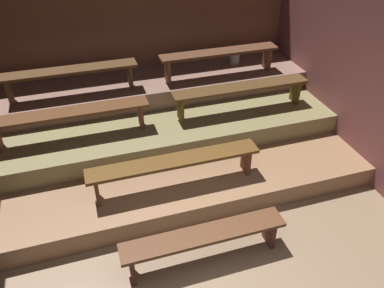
# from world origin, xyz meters

# --- Properties ---
(ground) EXTENTS (6.51, 5.42, 0.08)m
(ground) POSITION_xyz_m (0.00, 2.31, -0.04)
(ground) COLOR #866C51
(wall_back) EXTENTS (6.51, 0.06, 2.75)m
(wall_back) POSITION_xyz_m (0.00, 4.65, 1.37)
(wall_back) COLOR brown
(wall_back) RESTS_ON ground
(wall_right) EXTENTS (0.06, 5.42, 2.75)m
(wall_right) POSITION_xyz_m (2.88, 2.31, 1.37)
(wall_right) COLOR brown
(wall_right) RESTS_ON ground
(platform_lower) EXTENTS (5.71, 3.33, 0.32)m
(platform_lower) POSITION_xyz_m (0.00, 2.96, 0.16)
(platform_lower) COLOR #936A4A
(platform_lower) RESTS_ON ground
(platform_middle) EXTENTS (5.71, 2.27, 0.32)m
(platform_middle) POSITION_xyz_m (0.00, 3.49, 0.48)
(platform_middle) COLOR olive
(platform_middle) RESTS_ON platform_lower
(platform_upper) EXTENTS (5.71, 1.19, 0.32)m
(platform_upper) POSITION_xyz_m (0.00, 4.03, 0.80)
(platform_upper) COLOR #906A5A
(platform_upper) RESTS_ON platform_middle
(bench_floor_center) EXTENTS (2.00, 0.31, 0.46)m
(bench_floor_center) POSITION_xyz_m (-0.05, 0.75, 0.37)
(bench_floor_center) COLOR brown
(bench_floor_center) RESTS_ON ground
(bench_lower_center) EXTENTS (2.38, 0.31, 0.46)m
(bench_lower_center) POSITION_xyz_m (-0.10, 1.84, 0.70)
(bench_lower_center) COLOR brown
(bench_lower_center) RESTS_ON platform_lower
(bench_middle_left) EXTENTS (2.32, 0.31, 0.46)m
(bench_middle_left) POSITION_xyz_m (-1.36, 3.01, 1.02)
(bench_middle_left) COLOR brown
(bench_middle_left) RESTS_ON platform_middle
(bench_middle_right) EXTENTS (2.32, 0.31, 0.46)m
(bench_middle_right) POSITION_xyz_m (1.36, 3.01, 1.02)
(bench_middle_right) COLOR brown
(bench_middle_right) RESTS_ON platform_middle
(bench_upper_left) EXTENTS (2.13, 0.31, 0.46)m
(bench_upper_left) POSITION_xyz_m (-1.27, 3.79, 1.33)
(bench_upper_left) COLOR #54371E
(bench_upper_left) RESTS_ON platform_upper
(bench_upper_right) EXTENTS (2.13, 0.31, 0.46)m
(bench_upper_right) POSITION_xyz_m (1.27, 3.79, 1.33)
(bench_upper_right) COLOR brown
(bench_upper_right) RESTS_ON platform_upper
(pail_upper) EXTENTS (0.20, 0.20, 0.24)m
(pail_upper) POSITION_xyz_m (1.74, 4.20, 1.07)
(pail_upper) COLOR gray
(pail_upper) RESTS_ON platform_upper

